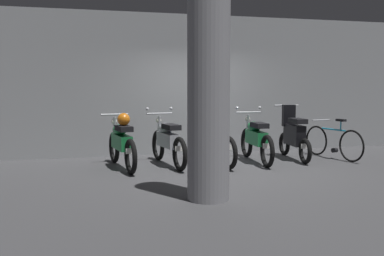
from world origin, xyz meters
TOP-DOWN VIEW (x-y plane):
  - ground_plane at (0.00, 0.00)m, footprint 80.00×80.00m
  - back_wall at (0.00, 2.03)m, footprint 16.00×0.30m
  - motorbike_slot_0 at (-1.86, 0.40)m, footprint 0.56×1.94m
  - motorbike_slot_1 at (-0.93, 0.49)m, footprint 0.59×1.94m
  - motorbike_slot_2 at (-0.00, 0.39)m, footprint 0.56×1.94m
  - motorbike_slot_3 at (0.93, 0.40)m, footprint 0.59×1.95m
  - motorbike_slot_4 at (1.87, 0.52)m, footprint 0.56×1.68m
  - bicycle at (2.76, 0.38)m, footprint 0.52×1.70m
  - support_pillar at (-0.92, -2.26)m, footprint 0.59×0.59m

SIDE VIEW (x-z plane):
  - ground_plane at x=0.00m, z-range 0.00..0.00m
  - bicycle at x=2.76m, z-range -0.08..0.80m
  - motorbike_slot_1 at x=-0.93m, z-range -0.08..1.07m
  - motorbike_slot_3 at x=0.93m, z-range -0.08..1.07m
  - motorbike_slot_4 at x=1.87m, z-range -0.06..1.11m
  - motorbike_slot_0 at x=-1.86m, z-range -0.02..1.07m
  - motorbike_slot_2 at x=0.00m, z-range -0.02..1.07m
  - back_wall at x=0.00m, z-range 0.00..3.24m
  - support_pillar at x=-0.92m, z-range 0.00..3.24m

